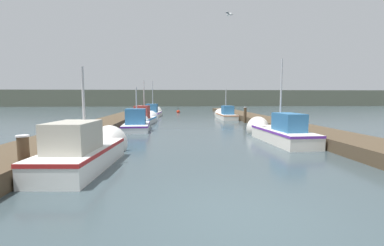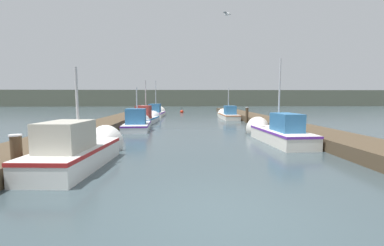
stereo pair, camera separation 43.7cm
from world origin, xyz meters
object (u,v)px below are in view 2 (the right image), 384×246
(fishing_boat_5, at_px, (156,112))
(mooring_piling_0, at_px, (143,111))
(fishing_boat_4, at_px, (228,115))
(mooring_piling_1, at_px, (247,115))
(channel_buoy, at_px, (182,112))
(mooring_piling_2, at_px, (17,156))
(fishing_boat_0, at_px, (81,150))
(fishing_boat_1, at_px, (276,132))
(fishing_boat_3, at_px, (147,118))
(fishing_boat_2, at_px, (138,123))
(seagull_lead, at_px, (227,14))

(fishing_boat_5, xyz_separation_m, mooring_piling_0, (-1.17, -2.38, 0.25))
(fishing_boat_4, bearing_deg, mooring_piling_1, -80.64)
(fishing_boat_4, xyz_separation_m, channel_buoy, (-4.62, 10.36, -0.25))
(fishing_boat_5, height_order, mooring_piling_0, fishing_boat_5)
(mooring_piling_1, distance_m, mooring_piling_2, 17.43)
(fishing_boat_5, height_order, mooring_piling_1, fishing_boat_5)
(mooring_piling_0, height_order, channel_buoy, mooring_piling_0)
(fishing_boat_5, relative_size, mooring_piling_1, 4.25)
(fishing_boat_0, distance_m, fishing_boat_5, 21.99)
(mooring_piling_0, bearing_deg, fishing_boat_1, -60.61)
(fishing_boat_1, height_order, fishing_boat_3, fishing_boat_1)
(mooring_piling_2, bearing_deg, fishing_boat_2, 82.28)
(fishing_boat_3, bearing_deg, fishing_boat_4, 33.84)
(fishing_boat_5, bearing_deg, fishing_boat_2, -88.12)
(mooring_piling_0, height_order, mooring_piling_2, mooring_piling_0)
(fishing_boat_2, bearing_deg, mooring_piling_1, 21.48)
(fishing_boat_0, relative_size, fishing_boat_2, 1.03)
(mooring_piling_2, bearing_deg, fishing_boat_4, 64.48)
(fishing_boat_1, relative_size, fishing_boat_5, 0.95)
(fishing_boat_3, bearing_deg, channel_buoy, 83.61)
(fishing_boat_1, distance_m, fishing_boat_4, 13.55)
(mooring_piling_1, bearing_deg, fishing_boat_2, -154.91)
(fishing_boat_1, height_order, fishing_boat_2, fishing_boat_1)
(fishing_boat_2, distance_m, mooring_piling_0, 10.47)
(fishing_boat_1, bearing_deg, fishing_boat_2, 143.58)
(fishing_boat_2, relative_size, mooring_piling_2, 3.89)
(fishing_boat_0, xyz_separation_m, fishing_boat_4, (7.88, 17.75, -0.09))
(mooring_piling_2, bearing_deg, seagull_lead, 39.87)
(fishing_boat_2, xyz_separation_m, seagull_lead, (5.08, -5.00, 5.59))
(fishing_boat_2, bearing_deg, mooring_piling_0, 92.58)
(fishing_boat_1, distance_m, mooring_piling_1, 8.99)
(fishing_boat_5, xyz_separation_m, seagull_lead, (5.04, -17.80, 5.57))
(fishing_boat_1, relative_size, fishing_boat_4, 0.98)
(fishing_boat_3, distance_m, fishing_boat_4, 8.66)
(fishing_boat_4, distance_m, fishing_boat_5, 8.71)
(fishing_boat_0, xyz_separation_m, fishing_boat_2, (0.23, 9.20, -0.10))
(mooring_piling_1, relative_size, channel_buoy, 1.34)
(fishing_boat_5, bearing_deg, fishing_boat_1, -65.06)
(fishing_boat_1, bearing_deg, mooring_piling_1, 81.38)
(fishing_boat_1, relative_size, fishing_boat_2, 1.20)
(fishing_boat_0, bearing_deg, seagull_lead, 42.29)
(fishing_boat_3, bearing_deg, mooring_piling_0, 106.29)
(fishing_boat_5, bearing_deg, mooring_piling_2, -91.52)
(fishing_boat_4, relative_size, mooring_piling_2, 4.75)
(fishing_boat_4, height_order, mooring_piling_0, fishing_boat_4)
(fishing_boat_1, height_order, mooring_piling_0, fishing_boat_1)
(fishing_boat_1, xyz_separation_m, seagull_lead, (-2.47, -0.01, 5.53))
(fishing_boat_1, bearing_deg, seagull_lead, 177.28)
(fishing_boat_4, bearing_deg, fishing_boat_5, 150.46)
(fishing_boat_2, relative_size, fishing_boat_5, 0.79)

